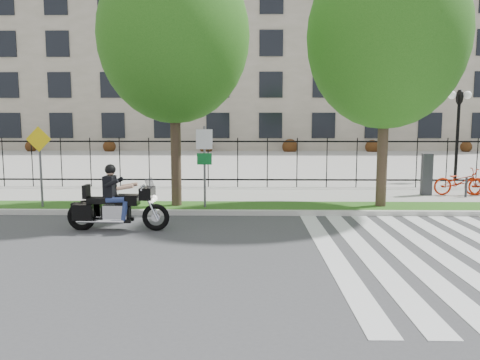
{
  "coord_description": "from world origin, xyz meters",
  "views": [
    {
      "loc": [
        0.46,
        -9.65,
        2.74
      ],
      "look_at": [
        0.21,
        3.0,
        1.19
      ],
      "focal_mm": 35.0,
      "sensor_mm": 36.0,
      "label": 1
    }
  ],
  "objects": [
    {
      "name": "sign_pole_warning",
      "position": [
        -5.98,
        4.58,
        1.74
      ],
      "size": [
        0.78,
        0.09,
        2.49
      ],
      "color": "#59595B",
      "rests_on": "grass_verge"
    },
    {
      "name": "street_tree_2",
      "position": [
        4.61,
        4.95,
        5.32
      ],
      "size": [
        4.82,
        4.82,
        7.95
      ],
      "color": "#38291E",
      "rests_on": "grass_verge"
    },
    {
      "name": "motorcycle_rider",
      "position": [
        -2.92,
        2.08,
        0.68
      ],
      "size": [
        2.66,
        0.79,
        2.05
      ],
      "color": "black",
      "rests_on": "ground"
    },
    {
      "name": "ground",
      "position": [
        0.0,
        0.0,
        0.0
      ],
      "size": [
        120.0,
        120.0,
        0.0
      ],
      "primitive_type": "plane",
      "color": "#3E3E41",
      "rests_on": "ground"
    },
    {
      "name": "sign_pole_regulatory",
      "position": [
        -0.9,
        4.58,
        1.74
      ],
      "size": [
        0.5,
        0.09,
        2.5
      ],
      "color": "#59595B",
      "rests_on": "grass_verge"
    },
    {
      "name": "street_tree_1",
      "position": [
        -1.84,
        4.95,
        5.36
      ],
      "size": [
        4.61,
        4.61,
        7.88
      ],
      "color": "#38291E",
      "rests_on": "grass_verge"
    },
    {
      "name": "plaza",
      "position": [
        0.0,
        25.0,
        0.05
      ],
      "size": [
        80.0,
        34.0,
        0.1
      ],
      "primitive_type": "cube",
      "color": "#A4A299",
      "rests_on": "ground"
    },
    {
      "name": "grass_verge",
      "position": [
        0.0,
        4.95,
        0.07
      ],
      "size": [
        60.0,
        1.5,
        0.15
      ],
      "primitive_type": "cube",
      "color": "#255515",
      "rests_on": "ground"
    },
    {
      "name": "crosswalk_stripes",
      "position": [
        4.83,
        0.0,
        0.01
      ],
      "size": [
        5.7,
        8.0,
        0.01
      ],
      "primitive_type": null,
      "color": "silver",
      "rests_on": "ground"
    },
    {
      "name": "curb",
      "position": [
        0.0,
        4.1,
        0.07
      ],
      "size": [
        60.0,
        0.2,
        0.15
      ],
      "primitive_type": "cube",
      "color": "beige",
      "rests_on": "ground"
    },
    {
      "name": "iron_fence",
      "position": [
        0.0,
        9.2,
        1.15
      ],
      "size": [
        30.0,
        0.06,
        2.0
      ],
      "primitive_type": null,
      "color": "black",
      "rests_on": "sidewalk"
    },
    {
      "name": "sidewalk",
      "position": [
        0.0,
        7.45,
        0.07
      ],
      "size": [
        60.0,
        3.5,
        0.15
      ],
      "primitive_type": "cube",
      "color": "#A4A299",
      "rests_on": "ground"
    },
    {
      "name": "lamp_post_right",
      "position": [
        10.0,
        12.0,
        3.21
      ],
      "size": [
        1.06,
        0.7,
        4.25
      ],
      "color": "black",
      "rests_on": "ground"
    },
    {
      "name": "office_building",
      "position": [
        0.0,
        44.92,
        9.97
      ],
      "size": [
        60.0,
        21.9,
        20.15
      ],
      "color": "gray",
      "rests_on": "ground"
    }
  ]
}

